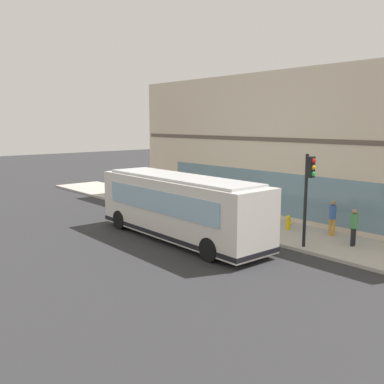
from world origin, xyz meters
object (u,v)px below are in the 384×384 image
object	(u,v)px
traffic_light_near_corner	(309,183)
pedestrian_near_building_entrance	(332,216)
city_bus_nearside	(179,208)
pedestrian_walking_along_curb	(354,225)
fire_hydrant	(288,223)

from	to	relation	value
traffic_light_near_corner	pedestrian_near_building_entrance	world-z (taller)	traffic_light_near_corner
city_bus_nearside	pedestrian_walking_along_curb	xyz separation A→B (m)	(4.78, -6.27, -0.45)
city_bus_nearside	traffic_light_near_corner	bearing A→B (deg)	-58.80
pedestrian_near_building_entrance	pedestrian_walking_along_curb	size ratio (longest dim) A/B	1.04
city_bus_nearside	fire_hydrant	distance (m)	5.76
city_bus_nearside	pedestrian_near_building_entrance	world-z (taller)	city_bus_nearside
city_bus_nearside	pedestrian_near_building_entrance	xyz separation A→B (m)	(5.62, -4.72, -0.41)
city_bus_nearside	pedestrian_walking_along_curb	distance (m)	7.90
fire_hydrant	pedestrian_walking_along_curb	xyz separation A→B (m)	(-0.25, -3.67, 0.59)
traffic_light_near_corner	fire_hydrant	distance (m)	4.00
city_bus_nearside	pedestrian_walking_along_curb	bearing A→B (deg)	-52.70
pedestrian_walking_along_curb	fire_hydrant	bearing A→B (deg)	86.04
fire_hydrant	pedestrian_near_building_entrance	xyz separation A→B (m)	(0.59, -2.12, 0.63)
pedestrian_walking_along_curb	pedestrian_near_building_entrance	bearing A→B (deg)	61.67
traffic_light_near_corner	pedestrian_near_building_entrance	distance (m)	3.18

